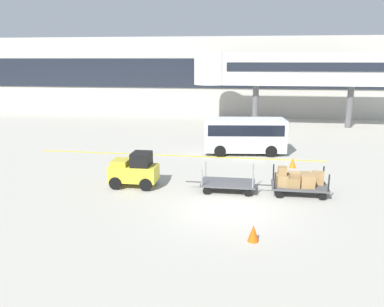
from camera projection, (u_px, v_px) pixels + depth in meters
The scene contains 10 objects.
ground_plane at pixel (229, 209), 15.35m from camera, with size 120.00×120.00×0.00m, color #B2ADA0.
apron_lead_line at pixel (177, 156), 23.74m from camera, with size 17.09×0.20×0.01m, color yellow.
terminal_building at pixel (242, 77), 39.51m from camera, with size 53.04×2.51×7.65m.
jet_bridge at pixel (283, 70), 33.08m from camera, with size 16.03×3.00×6.05m.
baggage_tug at pixel (134, 170), 17.86m from camera, with size 2.11×1.25×1.58m.
baggage_cart_lead at pixel (228, 183), 17.35m from camera, with size 3.01×1.43×1.10m.
baggage_cart_middle at pixel (298, 181), 16.92m from camera, with size 3.01×1.43×1.23m.
shuttle_van at pixel (244, 133), 24.05m from camera, with size 4.98×2.43×2.10m.
safety_cone_near at pixel (293, 163), 21.07m from camera, with size 0.36×0.36×0.55m, color orange.
safety_cone_far at pixel (253, 233), 12.57m from camera, with size 0.36×0.36×0.55m, color #EA590F.
Camera 1 is at (0.60, -14.51, 5.59)m, focal length 37.60 mm.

